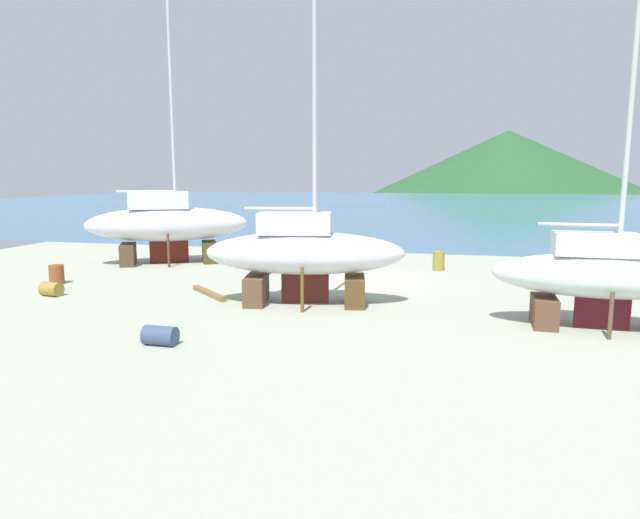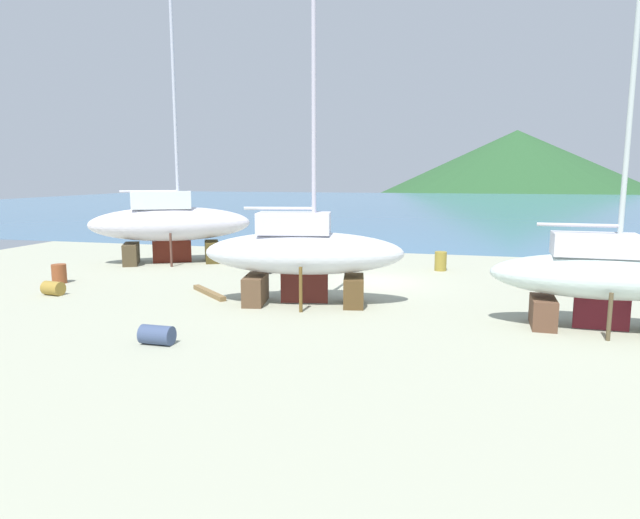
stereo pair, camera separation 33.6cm
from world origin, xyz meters
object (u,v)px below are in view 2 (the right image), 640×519
(sailboat_mid_port, at_px, (303,253))
(barrel_blue_faded, at_px, (157,335))
(sailboat_far_slipway, at_px, (170,223))
(barrel_tipped_right, at_px, (551,282))
(barrel_tipped_left, at_px, (263,266))
(barrel_tipped_center, at_px, (59,274))
(worker, at_px, (256,252))
(sailboat_large_starboard, at_px, (603,276))
(barrel_rust_near, at_px, (441,261))
(barrel_rust_mid, at_px, (53,288))

(sailboat_mid_port, relative_size, barrel_blue_faded, 12.64)
(barrel_blue_faded, bearing_deg, sailboat_mid_port, 65.21)
(sailboat_far_slipway, xyz_separation_m, barrel_tipped_right, (18.29, -3.18, -1.69))
(sailboat_mid_port, height_order, barrel_tipped_right, sailboat_mid_port)
(barrel_tipped_right, height_order, barrel_tipped_left, barrel_tipped_right)
(barrel_tipped_center, height_order, barrel_tipped_left, barrel_tipped_center)
(worker, relative_size, barrel_tipped_center, 2.03)
(sailboat_large_starboard, height_order, barrel_tipped_left, sailboat_large_starboard)
(sailboat_large_starboard, distance_m, barrel_tipped_center, 20.96)
(sailboat_large_starboard, bearing_deg, worker, 152.66)
(barrel_rust_near, distance_m, barrel_blue_faded, 15.72)
(sailboat_mid_port, bearing_deg, barrel_blue_faded, -124.92)
(sailboat_mid_port, relative_size, barrel_rust_mid, 14.83)
(sailboat_large_starboard, bearing_deg, barrel_tipped_right, 98.53)
(barrel_blue_faded, bearing_deg, barrel_tipped_center, 142.06)
(barrel_tipped_right, distance_m, barrel_tipped_left, 12.62)
(barrel_rust_mid, bearing_deg, barrel_rust_near, 33.04)
(worker, bearing_deg, barrel_tipped_center, 152.69)
(sailboat_mid_port, height_order, barrel_blue_faded, sailboat_mid_port)
(sailboat_large_starboard, bearing_deg, barrel_blue_faded, -157.75)
(barrel_tipped_right, bearing_deg, barrel_rust_mid, -164.75)
(barrel_rust_near, relative_size, barrel_blue_faded, 1.02)
(barrel_tipped_left, bearing_deg, sailboat_large_starboard, -27.19)
(sailboat_far_slipway, bearing_deg, sailboat_mid_port, -65.25)
(worker, relative_size, barrel_rust_near, 1.79)
(barrel_tipped_right, bearing_deg, sailboat_mid_port, -155.08)
(barrel_tipped_center, height_order, barrel_tipped_right, barrel_tipped_right)
(sailboat_far_slipway, distance_m, barrel_tipped_right, 18.64)
(barrel_rust_mid, bearing_deg, barrel_tipped_left, 46.53)
(sailboat_large_starboard, relative_size, barrel_blue_faded, 11.29)
(sailboat_mid_port, distance_m, barrel_rust_mid, 9.99)
(barrel_tipped_center, xyz_separation_m, barrel_tipped_right, (20.19, 3.01, 0.02))
(worker, relative_size, barrel_blue_faded, 1.83)
(barrel_tipped_center, distance_m, barrel_rust_near, 17.39)
(sailboat_mid_port, bearing_deg, barrel_rust_mid, 175.45)
(sailboat_far_slipway, height_order, worker, sailboat_far_slipway)
(sailboat_large_starboard, distance_m, barrel_tipped_right, 5.46)
(barrel_rust_mid, distance_m, barrel_blue_faded, 8.59)
(worker, bearing_deg, sailboat_mid_port, -122.84)
(worker, xyz_separation_m, barrel_tipped_left, (0.72, -1.05, -0.53))
(barrel_rust_near, height_order, barrel_blue_faded, barrel_rust_near)
(sailboat_mid_port, xyz_separation_m, barrel_blue_faded, (-2.59, -5.61, -1.60))
(sailboat_large_starboard, xyz_separation_m, barrel_rust_near, (-4.99, 9.53, -1.18))
(sailboat_far_slipway, distance_m, barrel_blue_faded, 14.72)
(barrel_tipped_right, distance_m, barrel_rust_near, 6.10)
(barrel_tipped_left, bearing_deg, barrel_tipped_right, -6.63)
(sailboat_far_slipway, distance_m, sailboat_large_starboard, 20.71)
(barrel_rust_mid, bearing_deg, sailboat_mid_port, 5.58)
(sailboat_mid_port, bearing_deg, barrel_rust_near, 51.36)
(barrel_rust_near, height_order, barrel_rust_mid, barrel_rust_near)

